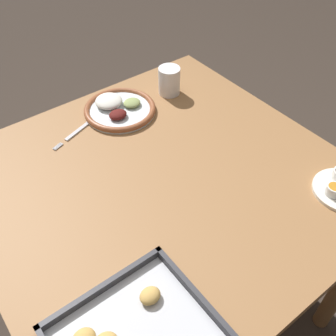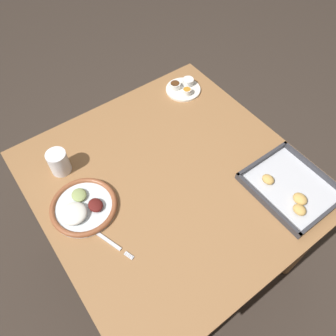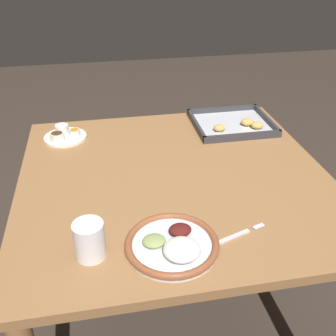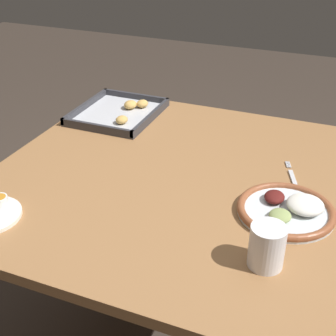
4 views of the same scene
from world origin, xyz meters
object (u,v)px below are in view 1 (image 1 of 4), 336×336
baking_tray (133,336)px  drinking_cup (169,81)px  dinner_plate (119,109)px  fork (81,129)px

baking_tray → drinking_cup: 0.89m
dinner_plate → baking_tray: 0.77m
dinner_plate → fork: size_ratio=1.16×
dinner_plate → baking_tray: size_ratio=0.77×
dinner_plate → fork: dinner_plate is taller
baking_tray → drinking_cup: (-0.60, -0.66, 0.04)m
baking_tray → fork: bearing=-109.7°
dinner_plate → drinking_cup: bearing=176.4°
dinner_plate → fork: (0.15, 0.00, -0.01)m
fork → baking_tray: size_ratio=0.66×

